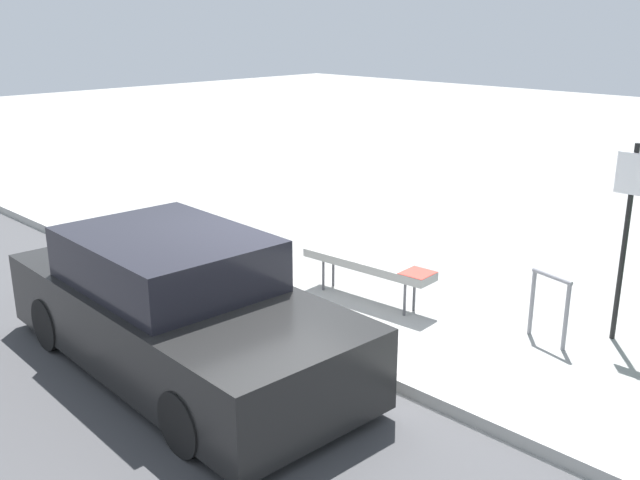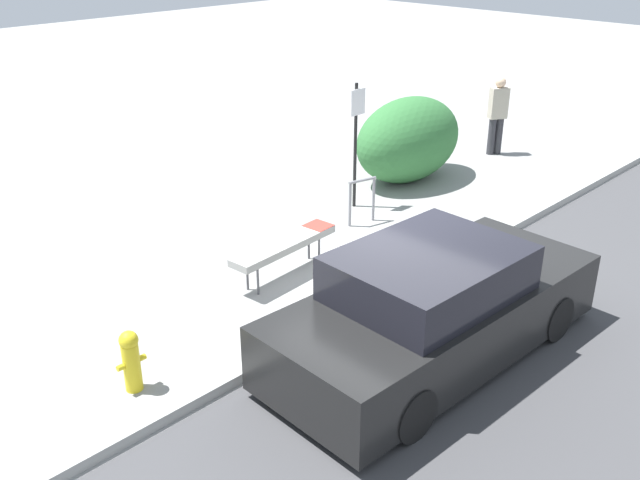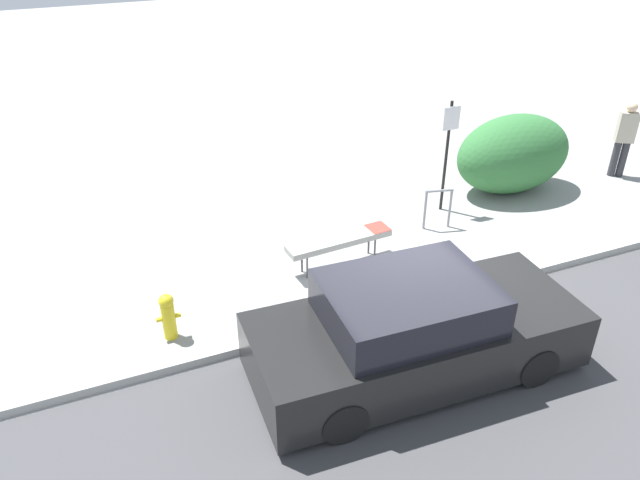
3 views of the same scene
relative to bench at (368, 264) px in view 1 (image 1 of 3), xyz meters
name	(u,v)px [view 1 (image 1 of 3)]	position (x,y,z in m)	size (l,w,h in m)	color
ground_plane	(307,346)	(0.43, -1.54, -0.50)	(60.00, 60.00, 0.00)	gray
curb	(307,341)	(0.43, -1.54, -0.44)	(60.00, 0.20, 0.13)	#A8A8A3
bench	(368,264)	(0.00, 0.00, 0.00)	(1.94, 0.52, 0.57)	#515156
bike_rack	(549,301)	(2.31, 0.50, 0.00)	(0.55, 0.18, 0.83)	gray
sign_post	(627,225)	(2.82, 1.13, 0.88)	(0.36, 0.08, 2.30)	black
fire_hydrant	(178,235)	(-3.14, -0.83, -0.09)	(0.36, 0.22, 0.77)	gold
parked_car_near	(177,309)	(-0.20, -2.84, 0.16)	(4.58, 2.00, 1.46)	black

